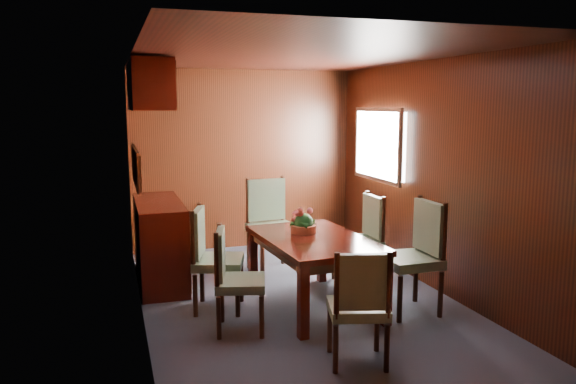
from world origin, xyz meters
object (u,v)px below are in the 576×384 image
object	(u,v)px
sideboard	(160,242)
chair_left_near	(232,274)
flower_centerpiece	(304,220)
dining_table	(314,247)
chair_head	(360,301)
chair_right_near	(417,250)

from	to	relation	value
sideboard	chair_left_near	xyz separation A→B (m)	(0.48, -1.57, 0.05)
flower_centerpiece	chair_left_near	bearing A→B (deg)	-146.66
sideboard	flower_centerpiece	world-z (taller)	flower_centerpiece
dining_table	flower_centerpiece	bearing A→B (deg)	95.41
chair_head	flower_centerpiece	world-z (taller)	flower_centerpiece
chair_left_near	chair_head	world-z (taller)	same
dining_table	chair_head	xyz separation A→B (m)	(-0.12, -1.29, -0.08)
dining_table	chair_head	world-z (taller)	chair_head
dining_table	flower_centerpiece	size ratio (longest dim) A/B	5.57
chair_right_near	chair_head	xyz separation A→B (m)	(-1.00, -0.88, -0.09)
chair_head	flower_centerpiece	bearing A→B (deg)	101.82
chair_left_near	chair_head	size ratio (longest dim) A/B	1.00
sideboard	chair_head	bearing A→B (deg)	-64.01
dining_table	flower_centerpiece	world-z (taller)	flower_centerpiece
sideboard	chair_left_near	size ratio (longest dim) A/B	1.54
dining_table	chair_left_near	distance (m)	0.94
sideboard	flower_centerpiece	xyz separation A→B (m)	(1.31, -1.02, 0.37)
sideboard	flower_centerpiece	bearing A→B (deg)	-37.86
sideboard	chair_head	size ratio (longest dim) A/B	1.54
sideboard	chair_left_near	distance (m)	1.64
dining_table	chair_head	size ratio (longest dim) A/B	1.67
chair_left_near	chair_head	distance (m)	1.21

